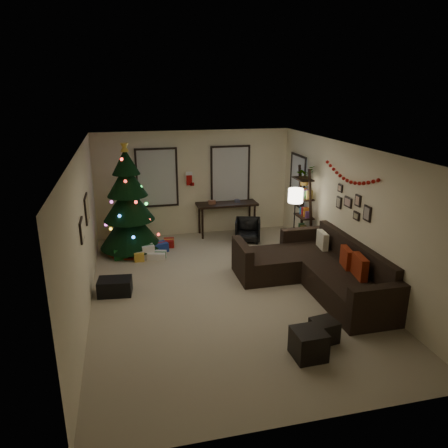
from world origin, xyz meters
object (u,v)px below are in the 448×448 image
Objects in this scene: christmas_tree at (129,207)px; desk at (227,207)px; sofa at (318,271)px; desk_chair at (248,230)px; bookshelf at (305,211)px.

desk is (2.50, 0.69, -0.35)m from christmas_tree.
christmas_tree is at bearing 142.06° from sofa.
sofa reaches higher than desk.
christmas_tree reaches higher than desk.
christmas_tree reaches higher than sofa.
bookshelf is at bearing -21.05° from desk_chair.
desk is at bearing 138.28° from desk_chair.
desk_chair is at bearing 102.40° from sofa.
christmas_tree is at bearing 167.94° from bookshelf.
christmas_tree is at bearing -161.63° from desk_chair.
sofa is at bearing -59.97° from desk_chair.
sofa is 5.41× the size of desk_chair.
bookshelf is (0.51, 1.87, 0.66)m from sofa.
christmas_tree is 2.62m from desk.
sofa is 2.83m from desk_chair.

